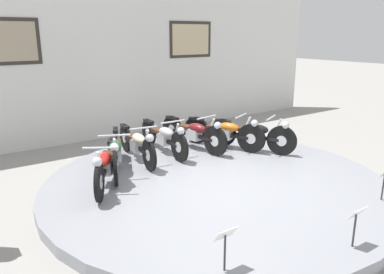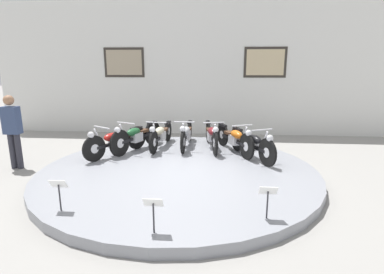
# 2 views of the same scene
# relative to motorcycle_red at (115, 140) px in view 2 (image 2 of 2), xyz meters

# --- Properties ---
(ground_plane) EXTENTS (60.00, 60.00, 0.00)m
(ground_plane) POSITION_rel_motorcycle_red_xyz_m (1.67, -0.84, -0.56)
(ground_plane) COLOR gray
(display_platform) EXTENTS (5.95, 5.95, 0.18)m
(display_platform) POSITION_rel_motorcycle_red_xyz_m (1.67, -0.84, -0.47)
(display_platform) COLOR gray
(display_platform) RESTS_ON ground_plane
(back_wall) EXTENTS (14.00, 0.22, 4.50)m
(back_wall) POSITION_rel_motorcycle_red_xyz_m (1.67, 3.52, 1.69)
(back_wall) COLOR silver
(back_wall) RESTS_ON ground_plane
(motorcycle_red) EXTENTS (1.07, 1.71, 0.78)m
(motorcycle_red) POSITION_rel_motorcycle_red_xyz_m (0.00, 0.00, 0.00)
(motorcycle_red) COLOR black
(motorcycle_red) RESTS_ON display_platform
(motorcycle_green) EXTENTS (0.87, 1.86, 0.81)m
(motorcycle_green) POSITION_rel_motorcycle_red_xyz_m (0.39, 0.49, 0.02)
(motorcycle_green) COLOR black
(motorcycle_green) RESTS_ON display_platform
(motorcycle_cream) EXTENTS (0.54, 1.95, 0.78)m
(motorcycle_cream) POSITION_rel_motorcycle_red_xyz_m (0.98, 0.81, -0.00)
(motorcycle_cream) COLOR black
(motorcycle_cream) RESTS_ON display_platform
(motorcycle_silver) EXTENTS (0.54, 1.96, 0.78)m
(motorcycle_silver) POSITION_rel_motorcycle_red_xyz_m (1.67, 0.93, -0.00)
(motorcycle_silver) COLOR black
(motorcycle_silver) RESTS_ON display_platform
(motorcycle_maroon) EXTENTS (0.54, 1.97, 0.79)m
(motorcycle_maroon) POSITION_rel_motorcycle_red_xyz_m (2.36, 0.82, 0.01)
(motorcycle_maroon) COLOR black
(motorcycle_maroon) RESTS_ON display_platform
(motorcycle_orange) EXTENTS (0.85, 1.83, 0.79)m
(motorcycle_orange) POSITION_rel_motorcycle_red_xyz_m (2.95, 0.49, 0.01)
(motorcycle_orange) COLOR black
(motorcycle_orange) RESTS_ON display_platform
(motorcycle_black) EXTENTS (0.90, 1.81, 0.79)m
(motorcycle_black) POSITION_rel_motorcycle_red_xyz_m (3.34, -0.00, 0.01)
(motorcycle_black) COLOR black
(motorcycle_black) RESTS_ON display_platform
(info_placard_front_left) EXTENTS (0.26, 0.11, 0.51)m
(info_placard_front_left) POSITION_rel_motorcycle_red_xyz_m (0.12, -2.95, -0.01)
(info_placard_front_left) COLOR #333338
(info_placard_front_left) RESTS_ON display_platform
(info_placard_front_centre) EXTENTS (0.26, 0.11, 0.51)m
(info_placard_front_centre) POSITION_rel_motorcycle_red_xyz_m (1.67, -3.47, -0.01)
(info_placard_front_centre) COLOR #333338
(info_placard_front_centre) RESTS_ON display_platform
(info_placard_front_right) EXTENTS (0.26, 0.11, 0.51)m
(info_placard_front_right) POSITION_rel_motorcycle_red_xyz_m (3.23, -2.95, -0.01)
(info_placard_front_right) COLOR #333338
(info_placard_front_right) RESTS_ON display_platform
(visitor_standing) EXTENTS (0.36, 0.23, 1.72)m
(visitor_standing) POSITION_rel_motorcycle_red_xyz_m (-2.18, -0.64, 0.42)
(visitor_standing) COLOR #2D2D38
(visitor_standing) RESTS_ON ground_plane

